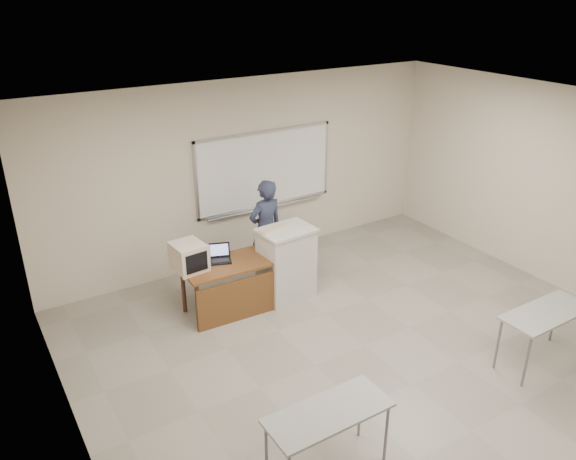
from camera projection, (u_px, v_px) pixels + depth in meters
floor at (413, 384)px, 6.59m from camera, size 7.00×8.00×0.01m
whiteboard at (265, 170)px, 9.20m from camera, size 2.48×0.10×1.31m
student_desks at (520, 407)px, 5.27m from camera, size 4.40×2.20×0.73m
instructor_desk at (234, 280)px, 7.79m from camera, size 1.34×0.67×0.75m
podium at (286, 263)px, 8.20m from camera, size 0.78×0.57×1.10m
crt_monitor at (189, 257)px, 7.54m from camera, size 0.41×0.46×0.39m
laptop at (219, 257)px, 7.83m from camera, size 0.30×0.28×0.22m
mouse at (263, 251)px, 8.08m from camera, size 0.10×0.07×0.04m
keyboard at (274, 229)px, 7.96m from camera, size 0.48×0.24×0.03m
presenter at (266, 230)px, 8.67m from camera, size 0.62×0.44×1.62m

